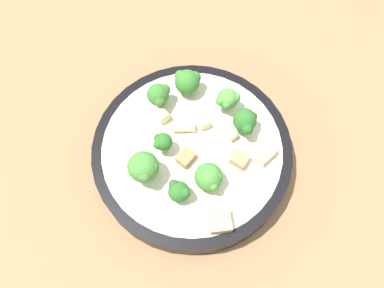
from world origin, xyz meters
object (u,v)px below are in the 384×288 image
Objects in this scene: broccoli_floret_0 at (159,95)px; rigatoni_4 at (228,130)px; broccoli_floret_4 at (246,122)px; chicken_chunk_0 at (220,222)px; broccoli_floret_2 at (163,142)px; chicken_chunk_1 at (186,158)px; broccoli_floret_3 at (188,81)px; broccoli_floret_1 at (207,178)px; rigatoni_5 at (186,127)px; broccoli_floret_7 at (144,167)px; broccoli_floret_5 at (179,191)px; rigatoni_2 at (161,114)px; rigatoni_3 at (267,155)px; rigatoni_0 at (203,120)px; chicken_chunk_2 at (240,159)px; rigatoni_1 at (130,159)px; pasta_bowl at (192,152)px; broccoli_floret_6 at (228,99)px.

rigatoni_4 is (0.08, 0.07, -0.01)m from broccoli_floret_0.
broccoli_floret_4 is 1.49× the size of chicken_chunk_0.
broccoli_floret_2 reaches higher than chicken_chunk_1.
broccoli_floret_4 is at bearing 27.16° from broccoli_floret_3.
broccoli_floret_1 reaches higher than rigatoni_5.
chicken_chunk_0 is (0.09, 0.06, -0.02)m from broccoli_floret_7.
broccoli_floret_7 is at bearing -144.30° from broccoli_floret_5.
rigatoni_2 reaches higher than rigatoni_5.
rigatoni_3 is at bearing 11.21° from broccoli_floret_4.
rigatoni_2 is at bearing -14.14° from broccoli_floret_0.
broccoli_floret_7 is 2.00× the size of rigatoni_0.
chicken_chunk_0 is 1.27× the size of chicken_chunk_2.
rigatoni_3 reaches higher than chicken_chunk_2.
broccoli_floret_5 is 0.09m from chicken_chunk_2.
broccoli_floret_5 is 1.46× the size of rigatoni_1.
broccoli_floret_0 is at bearing 150.51° from broccoli_floret_7.
rigatoni_1 reaches higher than chicken_chunk_1.
rigatoni_1 is 0.92× the size of chicken_chunk_1.
rigatoni_0 reaches higher than pasta_bowl.
broccoli_floret_7 is at bearing -29.49° from broccoli_floret_0.
broccoli_floret_7 reaches higher than rigatoni_0.
broccoli_floret_4 is at bearing 56.89° from rigatoni_2.
broccoli_floret_5 is at bearing -25.97° from broccoli_floret_3.
chicken_chunk_2 is at bearing -13.06° from broccoli_floret_6.
rigatoni_3 is (0.05, 0.01, -0.02)m from broccoli_floret_4.
broccoli_floret_1 is 0.12m from rigatoni_2.
broccoli_floret_0 is 1.23× the size of broccoli_floret_5.
broccoli_floret_1 is 0.08m from broccoli_floret_7.
broccoli_floret_0 is 0.11m from rigatoni_4.
broccoli_floret_1 is at bearing 59.93° from broccoli_floret_7.
rigatoni_3 is at bearing 69.41° from rigatoni_1.
broccoli_floret_6 is at bearing 119.39° from pasta_bowl.
broccoli_floret_6 is 0.04m from rigatoni_4.
broccoli_floret_3 is at bearing -157.92° from rigatoni_3.
rigatoni_3 is at bearing 22.08° from broccoli_floret_3.
rigatoni_5 is at bearing 153.05° from broccoli_floret_5.
broccoli_floret_5 reaches higher than rigatoni_2.
chicken_chunk_1 is at bearing -176.09° from chicken_chunk_0.
rigatoni_4 is at bearing 175.22° from chicken_chunk_2.
broccoli_floret_5 is at bearing -49.01° from broccoli_floret_6.
broccoli_floret_2 is 0.10m from broccoli_floret_3.
broccoli_floret_3 is 0.10m from broccoli_floret_4.
rigatoni_1 is 0.07m from chicken_chunk_1.
rigatoni_4 is at bearing 62.49° from rigatoni_5.
broccoli_floret_5 is 0.12m from rigatoni_2.
broccoli_floret_0 is 0.14m from broccoli_floret_1.
rigatoni_1 is 0.72× the size of rigatoni_3.
rigatoni_1 is 0.14m from rigatoni_4.
broccoli_floret_6 reaches higher than rigatoni_2.
rigatoni_5 is at bearing -114.33° from broccoli_floret_4.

